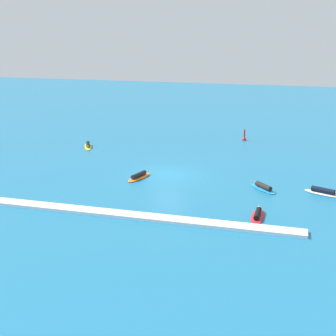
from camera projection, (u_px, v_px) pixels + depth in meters
name	position (u px, v px, depth m)	size (l,w,h in m)	color
ground_plane	(168.00, 174.00, 34.49)	(120.00, 120.00, 0.00)	#1E6B93
surfer_on_yellow_board	(88.00, 145.00, 42.49)	(1.79, 2.89, 0.40)	yellow
surfer_on_red_board	(258.00, 215.00, 26.66)	(0.80, 2.66, 0.40)	red
surfer_on_orange_board	(139.00, 176.00, 33.61)	(1.46, 2.62, 0.43)	orange
surfer_on_white_board	(324.00, 192.00, 30.34)	(2.68, 1.66, 0.44)	white
surfer_on_blue_board	(263.00, 187.00, 31.23)	(2.14, 2.23, 0.43)	#1E8CD1
marker_buoy	(244.00, 138.00, 44.94)	(0.39, 0.39, 1.17)	red
wave_crest	(130.00, 215.00, 26.72)	(19.71, 0.90, 0.18)	white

